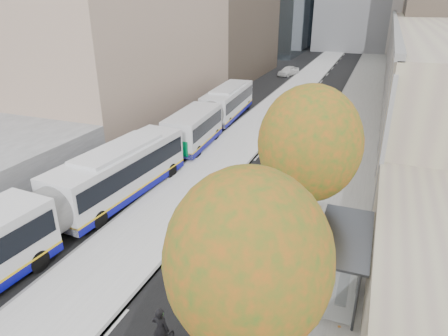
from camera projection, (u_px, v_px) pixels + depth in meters
The scene contains 8 objects.
bus_platform at pixel (269, 114), 39.46m from camera, with size 4.25×150.00×0.15m, color #B9B9B9.
sidewalk at pixel (353, 123), 36.81m from camera, with size 4.75×150.00×0.08m, color gray.
bus_shelter at pixel (349, 246), 14.84m from camera, with size 1.90×4.40×2.53m.
tree_b at pixel (248, 261), 9.31m from camera, with size 4.00×4.00×6.97m.
tree_c at pixel (310, 144), 16.08m from camera, with size 4.20×4.20×7.28m.
bus_near at pixel (70, 201), 19.44m from camera, with size 3.62×17.46×2.89m.
bus_far at pixel (215, 112), 34.82m from camera, with size 3.41×16.82×2.79m.
distant_car at pixel (288, 71), 58.99m from camera, with size 1.65×4.09×1.39m, color silver.
Camera 1 is at (5.88, -2.38, 10.70)m, focal length 32.00 mm.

